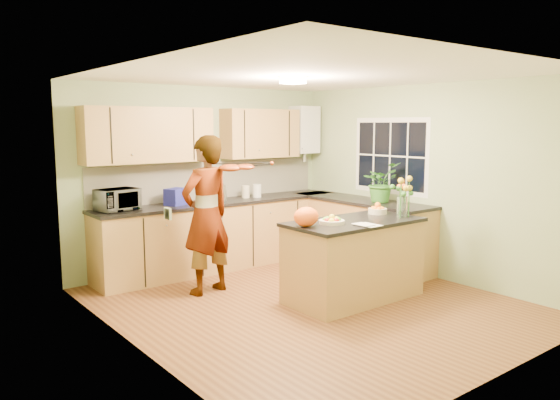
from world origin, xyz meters
TOP-DOWN VIEW (x-y plane):
  - floor at (0.00, 0.00)m, footprint 4.50×4.50m
  - ceiling at (0.00, 0.00)m, footprint 4.00×4.50m
  - wall_back at (0.00, 2.25)m, footprint 4.00×0.02m
  - wall_front at (0.00, -2.25)m, footprint 4.00×0.02m
  - wall_left at (-2.00, 0.00)m, footprint 0.02×4.50m
  - wall_right at (2.00, 0.00)m, footprint 0.02×4.50m
  - back_counter at (0.10, 1.95)m, footprint 3.64×0.62m
  - right_counter at (1.70, 0.85)m, footprint 0.62×2.24m
  - splashback at (0.10, 2.23)m, footprint 3.60×0.02m
  - upper_cabinets at (-0.18, 2.08)m, footprint 3.20×0.34m
  - boiler at (1.70, 2.09)m, footprint 0.40×0.30m
  - window_right at (1.99, 0.60)m, footprint 0.01×1.30m
  - light_switch at (-1.99, -0.60)m, footprint 0.02×0.09m
  - ceiling_lamp at (0.00, 0.30)m, footprint 0.30×0.30m
  - peninsula_island at (0.53, -0.16)m, footprint 1.59×0.81m
  - fruit_dish at (0.18, -0.16)m, footprint 0.28×0.28m
  - orange_bowl at (1.08, -0.01)m, footprint 0.23×0.23m
  - flower_vase at (1.13, -0.34)m, footprint 0.28×0.28m
  - orange_bag at (-0.15, -0.11)m, footprint 0.34×0.31m
  - papers at (0.43, -0.46)m, footprint 0.19×0.26m
  - violinist at (-0.67, 1.07)m, footprint 0.75×0.56m
  - violin at (-0.47, 0.85)m, footprint 0.69×0.60m
  - microwave at (-1.38, 1.98)m, footprint 0.54×0.41m
  - blue_box at (-0.60, 1.97)m, footprint 0.33×0.29m
  - kettle at (0.06, 1.93)m, footprint 0.16×0.16m
  - jar_cream at (0.52, 2.00)m, footprint 0.12×0.12m
  - jar_white at (0.68, 1.94)m, footprint 0.16×0.16m
  - potted_plant at (1.70, 0.50)m, footprint 0.53×0.47m

SIDE VIEW (x-z plane):
  - floor at x=0.00m, z-range 0.00..0.00m
  - peninsula_island at x=0.53m, z-range 0.00..0.91m
  - back_counter at x=0.10m, z-range 0.00..0.94m
  - right_counter at x=1.70m, z-range 0.00..0.94m
  - papers at x=0.43m, z-range 0.91..0.92m
  - violinist at x=-0.67m, z-range 0.00..1.86m
  - fruit_dish at x=0.18m, z-range 0.90..1.00m
  - orange_bowl at x=1.08m, z-range 0.90..1.03m
  - orange_bag at x=-0.15m, z-range 0.91..1.12m
  - jar_cream at x=0.52m, z-range 0.94..1.12m
  - jar_white at x=0.68m, z-range 0.94..1.13m
  - blue_box at x=-0.60m, z-range 0.94..1.16m
  - kettle at x=0.06m, z-range 0.91..1.21m
  - microwave at x=-1.38m, z-range 0.94..1.21m
  - splashback at x=0.10m, z-range 0.94..1.46m
  - potted_plant at x=1.70m, z-range 0.94..1.48m
  - wall_back at x=0.00m, z-range 0.00..2.50m
  - wall_front at x=0.00m, z-range 0.00..2.50m
  - wall_left at x=-2.00m, z-range 0.00..2.50m
  - wall_right at x=2.00m, z-range 0.00..2.50m
  - flower_vase at x=1.13m, z-range 1.00..1.52m
  - light_switch at x=-1.99m, z-range 1.26..1.34m
  - violin at x=-0.47m, z-range 1.40..1.58m
  - window_right at x=1.99m, z-range 1.02..2.08m
  - upper_cabinets at x=-0.18m, z-range 1.50..2.20m
  - boiler at x=1.70m, z-range 1.47..2.33m
  - ceiling_lamp at x=0.00m, z-range 2.43..2.50m
  - ceiling at x=0.00m, z-range 2.49..2.51m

